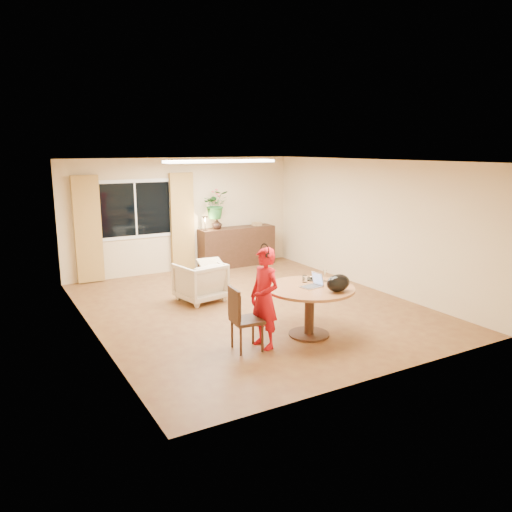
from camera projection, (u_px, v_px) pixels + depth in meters
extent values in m
plane|color=brown|center=(251.00, 307.00, 9.01)|extent=(6.50, 6.50, 0.00)
plane|color=white|center=(251.00, 161.00, 8.46)|extent=(6.50, 6.50, 0.00)
plane|color=#CCB085|center=(183.00, 215.00, 11.50)|extent=(5.50, 0.00, 5.50)
plane|color=#CCB085|center=(90.00, 252.00, 7.41)|extent=(0.00, 6.50, 6.50)
plane|color=#CCB085|center=(370.00, 225.00, 10.07)|extent=(0.00, 6.50, 6.50)
cube|color=white|center=(136.00, 209.00, 10.91)|extent=(1.70, 0.02, 1.30)
cube|color=black|center=(136.00, 209.00, 10.90)|extent=(1.55, 0.01, 1.15)
cube|color=white|center=(136.00, 209.00, 10.90)|extent=(0.04, 0.01, 1.15)
cube|color=olive|center=(88.00, 230.00, 10.41)|extent=(0.55, 0.08, 2.25)
cube|color=olive|center=(182.00, 222.00, 11.42)|extent=(0.55, 0.08, 2.25)
cube|color=white|center=(220.00, 161.00, 9.49)|extent=(2.20, 0.35, 0.05)
cylinder|color=brown|center=(310.00, 288.00, 7.51)|extent=(1.35, 1.35, 0.04)
cylinder|color=black|center=(309.00, 313.00, 7.59)|extent=(0.15, 0.15, 0.73)
cylinder|color=black|center=(309.00, 334.00, 7.66)|extent=(0.62, 0.62, 0.03)
imported|color=red|center=(265.00, 298.00, 7.08)|extent=(0.58, 0.43, 1.46)
imported|color=beige|center=(200.00, 282.00, 9.32)|extent=(0.92, 0.94, 0.73)
cube|color=black|center=(237.00, 247.00, 12.09)|extent=(1.89, 0.46, 0.94)
imported|color=black|center=(217.00, 224.00, 11.71)|extent=(0.27, 0.27, 0.25)
imported|color=#276425|center=(216.00, 205.00, 11.60)|extent=(0.70, 0.65, 0.66)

